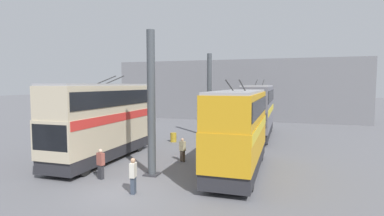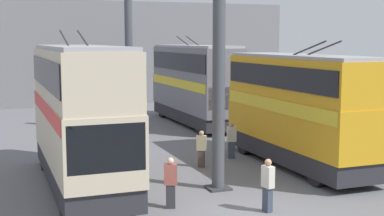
{
  "view_description": "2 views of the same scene",
  "coord_description": "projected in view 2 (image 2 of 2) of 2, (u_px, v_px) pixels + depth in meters",
  "views": [
    {
      "loc": [
        -12.52,
        -7.3,
        5.22
      ],
      "look_at": [
        11.3,
        0.2,
        3.26
      ],
      "focal_mm": 28.0,
      "sensor_mm": 36.0,
      "label": 1
    },
    {
      "loc": [
        -14.75,
        7.68,
        5.49
      ],
      "look_at": [
        9.36,
        -1.37,
        2.2
      ],
      "focal_mm": 50.0,
      "sensor_mm": 36.0,
      "label": 2
    }
  ],
  "objects": [
    {
      "name": "depot_back_wall",
      "position": [
        89.0,
        53.0,
        44.7
      ],
      "size": [
        0.5,
        36.0,
        8.76
      ],
      "color": "slate",
      "rests_on": "ground_plane"
    },
    {
      "name": "bus_right_mid",
      "position": [
        80.0,
        108.0,
        19.73
      ],
      "size": [
        9.68,
        2.54,
        5.9
      ],
      "color": "black",
      "rests_on": "ground_plane"
    },
    {
      "name": "person_aisle_foreground",
      "position": [
        268.0,
        184.0,
        17.06
      ],
      "size": [
        0.45,
        0.3,
        1.73
      ],
      "rotation": [
        0.0,
        0.0,
        4.87
      ],
      "color": "#384251",
      "rests_on": "ground_plane"
    },
    {
      "name": "bus_left_near",
      "position": [
        300.0,
        104.0,
        22.98
      ],
      "size": [
        9.17,
        2.54,
        5.48
      ],
      "color": "black",
      "rests_on": "ground_plane"
    },
    {
      "name": "ground_plane",
      "position": [
        255.0,
        213.0,
        17.07
      ],
      "size": [
        240.0,
        240.0,
        0.0
      ],
      "primitive_type": "plane",
      "color": "slate"
    },
    {
      "name": "person_by_right_row",
      "position": [
        171.0,
        181.0,
        17.44
      ],
      "size": [
        0.35,
        0.47,
        1.7
      ],
      "rotation": [
        0.0,
        0.0,
        6.0
      ],
      "color": "#2D2D33",
      "rests_on": "ground_plane"
    },
    {
      "name": "support_column_near",
      "position": [
        219.0,
        81.0,
        19.31
      ],
      "size": [
        0.83,
        0.83,
        8.27
      ],
      "color": "#42474C",
      "rests_on": "ground_plane"
    },
    {
      "name": "person_aisle_midway",
      "position": [
        201.0,
        148.0,
        23.1
      ],
      "size": [
        0.4,
        0.48,
        1.6
      ],
      "rotation": [
        0.0,
        0.0,
        5.81
      ],
      "color": "#473D33",
      "rests_on": "ground_plane"
    },
    {
      "name": "support_column_far",
      "position": [
        129.0,
        65.0,
        31.78
      ],
      "size": [
        0.83,
        0.83,
        8.27
      ],
      "color": "#42474C",
      "rests_on": "ground_plane"
    },
    {
      "name": "bus_left_far",
      "position": [
        194.0,
        80.0,
        34.79
      ],
      "size": [
        10.45,
        2.54,
        5.77
      ],
      "color": "black",
      "rests_on": "ground_plane"
    },
    {
      "name": "oil_drum",
      "position": [
        102.0,
        138.0,
        27.94
      ],
      "size": [
        0.59,
        0.59,
        0.83
      ],
      "color": "#B28E23",
      "rests_on": "ground_plane"
    },
    {
      "name": "person_by_left_row",
      "position": [
        231.0,
        139.0,
        24.82
      ],
      "size": [
        0.32,
        0.46,
        1.72
      ],
      "rotation": [
        0.0,
        0.0,
        2.93
      ],
      "color": "#384251",
      "rests_on": "ground_plane"
    }
  ]
}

